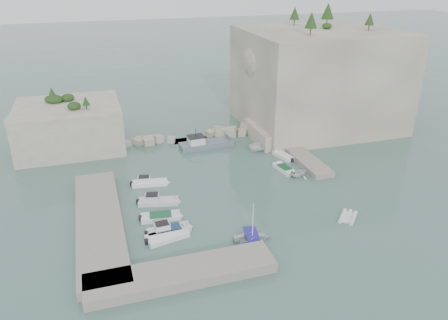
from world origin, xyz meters
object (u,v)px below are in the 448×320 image
object	(u,v)px
inflatable_dinghy	(348,218)
tender_east_b	(284,170)
motorboat_d	(169,232)
work_boat	(206,147)
tender_east_a	(299,176)
motorboat_e	(167,238)
rowboat	(252,240)
tender_east_c	(283,157)
motorboat_b	(159,203)
tender_east_d	(260,150)
motorboat_a	(150,185)
motorboat_c	(161,219)

from	to	relation	value
inflatable_dinghy	tender_east_b	xyz separation A→B (m)	(-1.69, 14.14, 0.00)
motorboat_d	work_boat	distance (m)	25.02
inflatable_dinghy	tender_east_a	bearing A→B (deg)	45.39
motorboat_e	rowboat	distance (m)	9.23
tender_east_c	motorboat_b	bearing A→B (deg)	98.21
tender_east_b	tender_east_d	distance (m)	7.98
tender_east_a	work_boat	world-z (taller)	work_boat
motorboat_a	tender_east_c	size ratio (longest dim) A/B	1.17
motorboat_b	motorboat_c	distance (m)	3.68
motorboat_a	motorboat_d	size ratio (longest dim) A/B	0.97
motorboat_a	motorboat_b	size ratio (longest dim) A/B	0.96
tender_east_a	motorboat_d	bearing A→B (deg)	95.90
work_boat	motorboat_b	bearing A→B (deg)	-126.76
motorboat_a	tender_east_b	xyz separation A→B (m)	(19.20, -1.32, 0.00)
motorboat_c	tender_east_a	bearing A→B (deg)	21.52
tender_east_c	tender_east_d	distance (m)	4.37
inflatable_dinghy	tender_east_a	size ratio (longest dim) A/B	1.08
motorboat_e	rowboat	xyz separation A→B (m)	(8.70, -3.07, 0.00)
motorboat_d	motorboat_e	distance (m)	1.20
rowboat	tender_east_d	xyz separation A→B (m)	(10.09, 22.85, 0.00)
motorboat_a	inflatable_dinghy	bearing A→B (deg)	-28.20
tender_east_a	tender_east_c	bearing A→B (deg)	-22.49
inflatable_dinghy	work_boat	distance (m)	28.02
inflatable_dinghy	work_boat	xyz separation A→B (m)	(-10.04, 26.16, 0.00)
motorboat_d	tender_east_b	xyz separation A→B (m)	(18.90, 10.68, 0.00)
work_boat	tender_east_b	bearing A→B (deg)	-58.54
motorboat_c	work_boat	distance (m)	22.52
motorboat_b	inflatable_dinghy	bearing A→B (deg)	-12.93
tender_east_a	tender_east_d	distance (m)	10.47
rowboat	tender_east_a	size ratio (longest dim) A/B	1.37
tender_east_d	rowboat	bearing A→B (deg)	143.21
motorboat_d	tender_east_b	world-z (taller)	motorboat_d
motorboat_c	tender_east_d	bearing A→B (deg)	46.75
tender_east_b	motorboat_a	bearing A→B (deg)	76.48
motorboat_a	tender_east_d	xyz separation A→B (m)	(18.72, 6.64, 0.00)
inflatable_dinghy	motorboat_c	bearing A→B (deg)	115.68
motorboat_e	tender_east_a	xyz separation A→B (m)	(20.44, 9.44, 0.00)
motorboat_e	tender_east_c	distance (m)	26.55
rowboat	tender_east_a	bearing A→B (deg)	-34.05
motorboat_b	tender_east_c	distance (m)	22.37
motorboat_b	motorboat_c	xyz separation A→B (m)	(-0.35, -3.67, 0.00)
motorboat_c	tender_east_b	bearing A→B (deg)	28.69
motorboat_a	motorboat_e	size ratio (longest dim) A/B	1.03
tender_east_a	rowboat	bearing A→B (deg)	120.26
motorboat_d	rowboat	world-z (taller)	motorboat_d
tender_east_b	motorboat_c	bearing A→B (deg)	102.14
inflatable_dinghy	work_boat	bearing A→B (deg)	63.81
tender_east_a	tender_east_d	xyz separation A→B (m)	(-1.65, 10.34, 0.00)
motorboat_e	work_boat	world-z (taller)	work_boat
motorboat_a	rowboat	distance (m)	18.36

